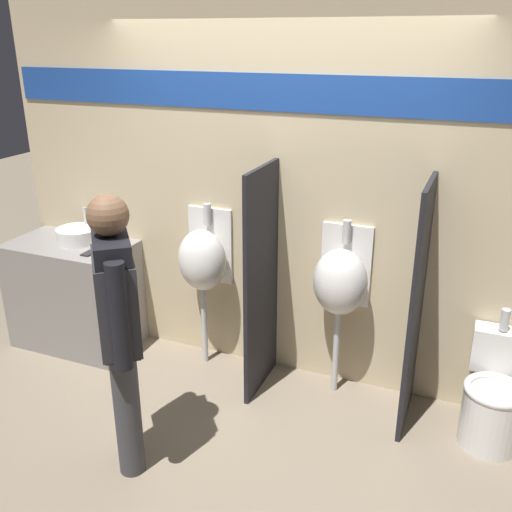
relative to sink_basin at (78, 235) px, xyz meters
name	(u,v)px	position (x,y,z in m)	size (l,w,h in m)	color
ground_plane	(247,405)	(1.58, -0.34, -0.93)	(16.00, 16.00, 0.00)	gray
display_wall	(279,194)	(1.58, 0.26, 0.43)	(4.34, 0.07, 2.70)	beige
sink_counter	(75,294)	(-0.05, -0.06, -0.49)	(0.97, 0.58, 0.87)	gray
sink_basin	(78,235)	(0.00, 0.00, 0.00)	(0.33, 0.33, 0.25)	white
cell_phone	(90,253)	(0.24, -0.17, -0.05)	(0.07, 0.14, 0.01)	#232328
divider_near_counter	(261,283)	(1.57, -0.05, -0.12)	(0.03, 0.56, 1.62)	black
divider_mid	(416,308)	(2.61, -0.05, -0.12)	(0.03, 0.56, 1.62)	black
urinal_near_counter	(203,260)	(1.05, 0.08, -0.08)	(0.37, 0.31, 1.25)	silver
urinal_far	(340,282)	(2.09, 0.08, -0.08)	(0.37, 0.31, 1.25)	silver
toilet	(493,400)	(3.13, -0.07, -0.65)	(0.37, 0.53, 0.82)	white
person_in_vest	(118,318)	(1.16, -1.11, 0.03)	(0.44, 0.47, 1.65)	#3D3D42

